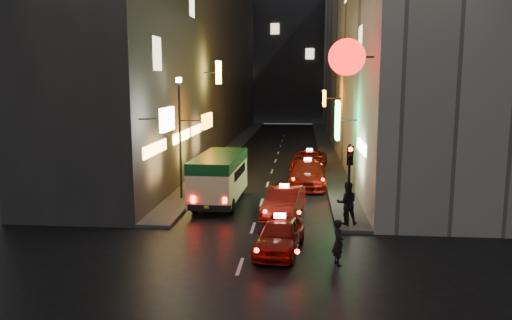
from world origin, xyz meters
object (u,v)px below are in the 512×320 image
(traffic_light, at_px, (350,168))
(lamp_post, at_px, (180,130))
(minibus, at_px, (219,173))
(taxi_near, at_px, (280,232))
(pedestrian_crossing, at_px, (338,239))

(traffic_light, distance_m, lamp_post, 9.42)
(minibus, xyz_separation_m, taxi_near, (3.38, -6.95, -0.85))
(traffic_light, relative_size, lamp_post, 0.56)
(pedestrian_crossing, relative_size, traffic_light, 0.52)
(minibus, relative_size, lamp_post, 0.95)
(pedestrian_crossing, xyz_separation_m, lamp_post, (-7.50, 8.53, 2.82))
(minibus, bearing_deg, traffic_light, -33.88)
(traffic_light, bearing_deg, pedestrian_crossing, -99.92)
(traffic_light, height_order, lamp_post, lamp_post)
(minibus, relative_size, taxi_near, 1.21)
(minibus, height_order, traffic_light, traffic_light)
(minibus, distance_m, traffic_light, 7.44)
(pedestrian_crossing, bearing_deg, traffic_light, -26.54)
(pedestrian_crossing, relative_size, lamp_post, 0.29)
(pedestrian_crossing, bearing_deg, taxi_near, 43.72)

